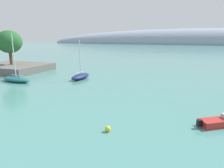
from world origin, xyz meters
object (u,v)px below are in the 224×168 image
at_px(tree_clump_shore, 9,42).
at_px(mooring_buoy_yellow, 108,129).
at_px(sailboat_navy_near_shore, 81,76).
at_px(sailboat_teal_mid_mooring, 16,79).
at_px(motorboat_red_foreground, 222,121).

height_order(tree_clump_shore, mooring_buoy_yellow, tree_clump_shore).
xyz_separation_m(sailboat_navy_near_shore, mooring_buoy_yellow, (14.44, -19.92, -0.33)).
distance_m(sailboat_navy_near_shore, sailboat_teal_mid_mooring, 12.18).
bearing_deg(sailboat_teal_mid_mooring, sailboat_navy_near_shore, -141.58).
height_order(sailboat_navy_near_shore, sailboat_teal_mid_mooring, sailboat_teal_mid_mooring).
bearing_deg(sailboat_teal_mid_mooring, tree_clump_shore, -35.74).
height_order(tree_clump_shore, sailboat_navy_near_shore, tree_clump_shore).
relative_size(sailboat_navy_near_shore, mooring_buoy_yellow, 14.41).
bearing_deg(mooring_buoy_yellow, tree_clump_shore, 147.88).
height_order(tree_clump_shore, motorboat_red_foreground, tree_clump_shore).
distance_m(tree_clump_shore, sailboat_teal_mid_mooring, 15.77).
bearing_deg(motorboat_red_foreground, sailboat_navy_near_shore, 112.96).
relative_size(tree_clump_shore, motorboat_red_foreground, 1.81).
bearing_deg(sailboat_navy_near_shore, sailboat_teal_mid_mooring, 125.06).
height_order(sailboat_navy_near_shore, motorboat_red_foreground, sailboat_navy_near_shore).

